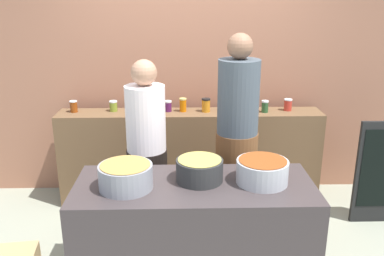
{
  "coord_description": "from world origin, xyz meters",
  "views": [
    {
      "loc": [
        -0.09,
        -2.93,
        2.12
      ],
      "look_at": [
        0.0,
        0.35,
        1.05
      ],
      "focal_mm": 38.36,
      "sensor_mm": 36.0,
      "label": 1
    }
  ],
  "objects_px": {
    "preserve_jar_4": "(206,105)",
    "chalkboard_sign": "(381,172)",
    "preserve_jar_2": "(168,106)",
    "cooking_pot_right": "(262,171)",
    "preserve_jar_0": "(74,106)",
    "preserve_jar_1": "(113,106)",
    "preserve_jar_7": "(288,105)",
    "cook_with_tongs": "(147,165)",
    "cook_in_cap": "(236,152)",
    "cooking_pot_left": "(126,176)",
    "cooking_pot_center": "(200,170)",
    "preserve_jar_3": "(183,105)",
    "preserve_jar_5": "(225,107)",
    "preserve_jar_6": "(265,106)"
  },
  "relations": [
    {
      "from": "preserve_jar_4",
      "to": "chalkboard_sign",
      "type": "relative_size",
      "value": 0.14
    },
    {
      "from": "preserve_jar_2",
      "to": "cooking_pot_right",
      "type": "distance_m",
      "value": 1.59
    },
    {
      "from": "preserve_jar_0",
      "to": "chalkboard_sign",
      "type": "xyz_separation_m",
      "value": [
        2.98,
        -0.55,
        -0.52
      ]
    },
    {
      "from": "preserve_jar_1",
      "to": "preserve_jar_7",
      "type": "bearing_deg",
      "value": -0.66
    },
    {
      "from": "cook_with_tongs",
      "to": "chalkboard_sign",
      "type": "distance_m",
      "value": 2.21
    },
    {
      "from": "cook_in_cap",
      "to": "preserve_jar_4",
      "type": "bearing_deg",
      "value": 105.78
    },
    {
      "from": "cooking_pot_left",
      "to": "cooking_pot_right",
      "type": "xyz_separation_m",
      "value": [
        0.95,
        0.06,
        -0.0
      ]
    },
    {
      "from": "cooking_pot_right",
      "to": "cook_in_cap",
      "type": "distance_m",
      "value": 0.64
    },
    {
      "from": "preserve_jar_4",
      "to": "cook_in_cap",
      "type": "distance_m",
      "value": 0.83
    },
    {
      "from": "cooking_pot_center",
      "to": "chalkboard_sign",
      "type": "height_order",
      "value": "chalkboard_sign"
    },
    {
      "from": "preserve_jar_4",
      "to": "cook_with_tongs",
      "type": "relative_size",
      "value": 0.08
    },
    {
      "from": "preserve_jar_3",
      "to": "preserve_jar_7",
      "type": "height_order",
      "value": "preserve_jar_3"
    },
    {
      "from": "chalkboard_sign",
      "to": "preserve_jar_3",
      "type": "bearing_deg",
      "value": 163.65
    },
    {
      "from": "preserve_jar_1",
      "to": "preserve_jar_5",
      "type": "xyz_separation_m",
      "value": [
        1.15,
        -0.05,
        -0.0
      ]
    },
    {
      "from": "preserve_jar_3",
      "to": "chalkboard_sign",
      "type": "relative_size",
      "value": 0.14
    },
    {
      "from": "preserve_jar_0",
      "to": "preserve_jar_4",
      "type": "bearing_deg",
      "value": -1.02
    },
    {
      "from": "preserve_jar_1",
      "to": "cook_with_tongs",
      "type": "xyz_separation_m",
      "value": [
        0.4,
        -0.88,
        -0.28
      ]
    },
    {
      "from": "cook_with_tongs",
      "to": "cook_in_cap",
      "type": "distance_m",
      "value": 0.77
    },
    {
      "from": "preserve_jar_2",
      "to": "preserve_jar_5",
      "type": "xyz_separation_m",
      "value": [
        0.58,
        -0.02,
        -0.01
      ]
    },
    {
      "from": "preserve_jar_1",
      "to": "preserve_jar_2",
      "type": "height_order",
      "value": "preserve_jar_2"
    },
    {
      "from": "cooking_pot_left",
      "to": "cook_with_tongs",
      "type": "relative_size",
      "value": 0.23
    },
    {
      "from": "preserve_jar_1",
      "to": "preserve_jar_5",
      "type": "height_order",
      "value": "preserve_jar_1"
    },
    {
      "from": "cook_in_cap",
      "to": "preserve_jar_2",
      "type": "bearing_deg",
      "value": 127.28
    },
    {
      "from": "preserve_jar_7",
      "to": "preserve_jar_0",
      "type": "bearing_deg",
      "value": -179.95
    },
    {
      "from": "cooking_pot_left",
      "to": "preserve_jar_4",
      "type": "bearing_deg",
      "value": 66.39
    },
    {
      "from": "chalkboard_sign",
      "to": "cooking_pot_right",
      "type": "bearing_deg",
      "value": -146.73
    },
    {
      "from": "cooking_pot_right",
      "to": "preserve_jar_7",
      "type": "bearing_deg",
      "value": 69.45
    },
    {
      "from": "preserve_jar_3",
      "to": "preserve_jar_1",
      "type": "bearing_deg",
      "value": 177.58
    },
    {
      "from": "preserve_jar_5",
      "to": "cook_in_cap",
      "type": "height_order",
      "value": "cook_in_cap"
    },
    {
      "from": "preserve_jar_6",
      "to": "preserve_jar_5",
      "type": "bearing_deg",
      "value": 175.2
    },
    {
      "from": "preserve_jar_2",
      "to": "preserve_jar_4",
      "type": "relative_size",
      "value": 0.8
    },
    {
      "from": "preserve_jar_5",
      "to": "cooking_pot_center",
      "type": "height_order",
      "value": "preserve_jar_5"
    },
    {
      "from": "preserve_jar_1",
      "to": "preserve_jar_2",
      "type": "xyz_separation_m",
      "value": [
        0.56,
        -0.02,
        0.0
      ]
    },
    {
      "from": "preserve_jar_6",
      "to": "preserve_jar_0",
      "type": "bearing_deg",
      "value": 178.29
    },
    {
      "from": "preserve_jar_7",
      "to": "preserve_jar_4",
      "type": "bearing_deg",
      "value": -178.24
    },
    {
      "from": "preserve_jar_1",
      "to": "preserve_jar_3",
      "type": "height_order",
      "value": "preserve_jar_3"
    },
    {
      "from": "preserve_jar_4",
      "to": "preserve_jar_2",
      "type": "bearing_deg",
      "value": 176.5
    },
    {
      "from": "preserve_jar_1",
      "to": "cooking_pot_left",
      "type": "xyz_separation_m",
      "value": [
        0.31,
        -1.5,
        -0.1
      ]
    },
    {
      "from": "preserve_jar_7",
      "to": "cooking_pot_right",
      "type": "height_order",
      "value": "preserve_jar_7"
    },
    {
      "from": "preserve_jar_1",
      "to": "preserve_jar_2",
      "type": "distance_m",
      "value": 0.56
    },
    {
      "from": "preserve_jar_1",
      "to": "cooking_pot_right",
      "type": "relative_size",
      "value": 0.3
    },
    {
      "from": "preserve_jar_6",
      "to": "cook_with_tongs",
      "type": "relative_size",
      "value": 0.07
    },
    {
      "from": "preserve_jar_1",
      "to": "preserve_jar_3",
      "type": "xyz_separation_m",
      "value": [
        0.71,
        -0.03,
        0.02
      ]
    },
    {
      "from": "preserve_jar_1",
      "to": "preserve_jar_2",
      "type": "bearing_deg",
      "value": -2.36
    },
    {
      "from": "cooking_pot_left",
      "to": "cook_in_cap",
      "type": "relative_size",
      "value": 0.2
    },
    {
      "from": "preserve_jar_4",
      "to": "cooking_pot_left",
      "type": "bearing_deg",
      "value": -113.61
    },
    {
      "from": "preserve_jar_3",
      "to": "preserve_jar_5",
      "type": "distance_m",
      "value": 0.43
    },
    {
      "from": "preserve_jar_3",
      "to": "preserve_jar_7",
      "type": "relative_size",
      "value": 1.15
    },
    {
      "from": "preserve_jar_7",
      "to": "preserve_jar_3",
      "type": "bearing_deg",
      "value": -179.5
    },
    {
      "from": "preserve_jar_7",
      "to": "cook_with_tongs",
      "type": "relative_size",
      "value": 0.07
    }
  ]
}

